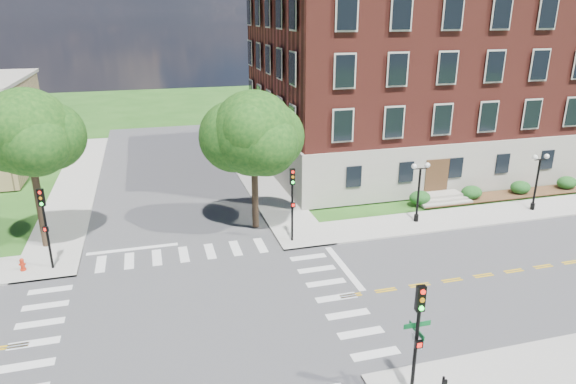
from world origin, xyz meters
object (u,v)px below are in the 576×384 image
object	(u,v)px
traffic_signal_ne	(292,195)
fire_hydrant	(22,265)
traffic_signal_nw	(45,219)
traffic_signal_se	(418,328)
street_sign_pole	(416,343)
twin_lamp_west	(419,189)
twin_lamp_east	(537,179)

from	to	relation	value
traffic_signal_ne	fire_hydrant	bearing A→B (deg)	179.23
traffic_signal_nw	fire_hydrant	size ratio (longest dim) A/B	6.40
traffic_signal_se	traffic_signal_ne	xyz separation A→B (m)	(-0.47, 14.85, 0.00)
traffic_signal_ne	fire_hydrant	world-z (taller)	traffic_signal_ne
traffic_signal_ne	street_sign_pole	distance (m)	14.60
twin_lamp_west	twin_lamp_east	xyz separation A→B (m)	(9.43, -0.28, 0.00)
traffic_signal_se	fire_hydrant	size ratio (longest dim) A/B	6.40
fire_hydrant	street_sign_pole	bearing A→B (deg)	-41.89
traffic_signal_se	traffic_signal_ne	size ratio (longest dim) A/B	1.00
twin_lamp_west	fire_hydrant	xyz separation A→B (m)	(-25.09, -0.52, -2.06)
twin_lamp_west	fire_hydrant	size ratio (longest dim) A/B	5.64
traffic_signal_nw	twin_lamp_west	xyz separation A→B (m)	(23.51, 0.66, -0.66)
twin_lamp_east	fire_hydrant	world-z (taller)	twin_lamp_east
twin_lamp_west	street_sign_pole	size ratio (longest dim) A/B	1.36
traffic_signal_se	twin_lamp_west	size ratio (longest dim) A/B	1.13
traffic_signal_se	traffic_signal_ne	world-z (taller)	same
traffic_signal_nw	street_sign_pole	xyz separation A→B (m)	(14.89, -14.62, -0.88)
twin_lamp_west	traffic_signal_ne	bearing A→B (deg)	-175.48
traffic_signal_nw	fire_hydrant	distance (m)	3.15
fire_hydrant	twin_lamp_east	bearing A→B (deg)	0.39
twin_lamp_east	street_sign_pole	distance (m)	23.47
traffic_signal_nw	traffic_signal_se	bearing A→B (deg)	-45.35
street_sign_pole	traffic_signal_ne	bearing A→B (deg)	92.44
fire_hydrant	traffic_signal_nw	bearing A→B (deg)	-5.34
traffic_signal_se	twin_lamp_east	size ratio (longest dim) A/B	1.13
traffic_signal_se	twin_lamp_west	xyz separation A→B (m)	(8.77, 15.58, -0.66)
traffic_signal_se	twin_lamp_west	world-z (taller)	traffic_signal_se
traffic_signal_ne	twin_lamp_east	distance (m)	18.69
street_sign_pole	traffic_signal_se	bearing A→B (deg)	-117.73
traffic_signal_nw	fire_hydrant	xyz separation A→B (m)	(-1.58, 0.15, -2.72)
traffic_signal_nw	twin_lamp_east	xyz separation A→B (m)	(32.94, 0.38, -0.66)
traffic_signal_se	fire_hydrant	xyz separation A→B (m)	(-16.31, 15.06, -2.72)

